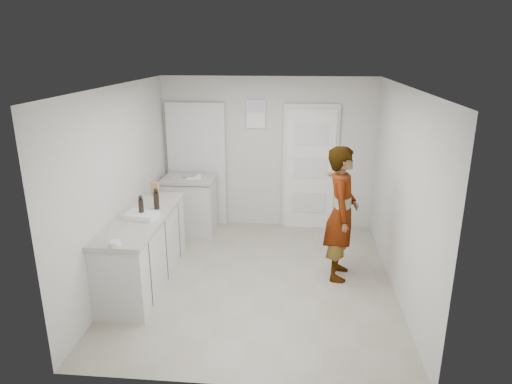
# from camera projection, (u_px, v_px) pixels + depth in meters

# --- Properties ---
(ground) EXTENTS (4.00, 4.00, 0.00)m
(ground) POSITION_uv_depth(u_px,v_px,m) (257.00, 279.00, 6.04)
(ground) COLOR gray
(ground) RESTS_ON ground
(room_shell) EXTENTS (4.00, 4.00, 4.00)m
(room_shell) POSITION_uv_depth(u_px,v_px,m) (257.00, 167.00, 7.60)
(room_shell) COLOR #BCB9B1
(room_shell) RESTS_ON ground
(main_counter) EXTENTS (0.64, 1.96, 0.93)m
(main_counter) POSITION_uv_depth(u_px,v_px,m) (144.00, 252.00, 5.85)
(main_counter) COLOR silver
(main_counter) RESTS_ON ground
(side_counter) EXTENTS (0.84, 0.61, 0.93)m
(side_counter) POSITION_uv_depth(u_px,v_px,m) (190.00, 207.00, 7.49)
(side_counter) COLOR silver
(side_counter) RESTS_ON ground
(person) EXTENTS (0.51, 0.70, 1.77)m
(person) POSITION_uv_depth(u_px,v_px,m) (341.00, 214.00, 5.88)
(person) COLOR silver
(person) RESTS_ON ground
(cake_mix_box) EXTENTS (0.13, 0.08, 0.19)m
(cake_mix_box) POSITION_uv_depth(u_px,v_px,m) (155.00, 188.00, 6.47)
(cake_mix_box) COLOR #8A6645
(cake_mix_box) RESTS_ON main_counter
(spice_jar) EXTENTS (0.05, 0.05, 0.08)m
(spice_jar) POSITION_uv_depth(u_px,v_px,m) (159.00, 196.00, 6.33)
(spice_jar) COLOR tan
(spice_jar) RESTS_ON main_counter
(oil_cruet_a) EXTENTS (0.07, 0.07, 0.28)m
(oil_cruet_a) POSITION_uv_depth(u_px,v_px,m) (156.00, 199.00, 5.90)
(oil_cruet_a) COLOR black
(oil_cruet_a) RESTS_ON main_counter
(oil_cruet_b) EXTENTS (0.06, 0.06, 0.28)m
(oil_cruet_b) POSITION_uv_depth(u_px,v_px,m) (141.00, 207.00, 5.61)
(oil_cruet_b) COLOR black
(oil_cruet_b) RESTS_ON main_counter
(baking_dish) EXTENTS (0.41, 0.32, 0.07)m
(baking_dish) POSITION_uv_depth(u_px,v_px,m) (142.00, 216.00, 5.61)
(baking_dish) COLOR silver
(baking_dish) RESTS_ON main_counter
(egg_bowl) EXTENTS (0.13, 0.13, 0.05)m
(egg_bowl) POSITION_uv_depth(u_px,v_px,m) (115.00, 243.00, 4.83)
(egg_bowl) COLOR silver
(egg_bowl) RESTS_ON main_counter
(papers) EXTENTS (0.30, 0.34, 0.01)m
(papers) POSITION_uv_depth(u_px,v_px,m) (194.00, 177.00, 7.39)
(papers) COLOR white
(papers) RESTS_ON side_counter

